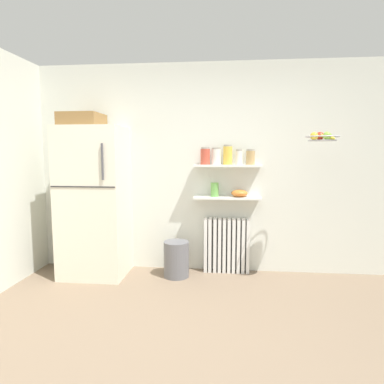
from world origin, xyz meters
The scene contains 15 objects.
ground_plane centered at (0.00, 0.50, 0.00)m, with size 7.04×7.04×0.00m, color #7A6651.
back_wall centered at (0.00, 2.05, 1.30)m, with size 7.04×0.10×2.60m, color silver.
refrigerator centered at (-1.40, 1.68, 0.94)m, with size 0.76×0.67×1.96m.
radiator centered at (0.21, 1.92, 0.34)m, with size 0.57×0.12×0.69m.
wall_shelf_lower centered at (0.21, 1.89, 0.95)m, with size 0.82×0.22×0.03m, color white.
wall_shelf_upper centered at (0.21, 1.89, 1.34)m, with size 0.82×0.22×0.03m, color white.
storage_jar_0 centered at (-0.06, 1.89, 1.46)m, with size 0.12×0.12×0.21m.
storage_jar_1 centered at (0.07, 1.89, 1.46)m, with size 0.11×0.11×0.20m.
storage_jar_2 centered at (0.21, 1.89, 1.47)m, with size 0.11×0.11×0.24m.
storage_jar_3 centered at (0.34, 1.89, 1.45)m, with size 0.08×0.08×0.18m.
storage_jar_4 centered at (0.48, 1.89, 1.45)m, with size 0.11×0.11×0.19m.
vase centered at (0.05, 1.89, 1.05)m, with size 0.10×0.10×0.17m, color #66A84C.
shelf_bowl centered at (0.36, 1.89, 1.01)m, with size 0.20×0.20×0.09m, color orange.
trash_bin centered at (-0.40, 1.70, 0.22)m, with size 0.31×0.31×0.43m, color slate.
hanging_fruit_basket centered at (1.20, 1.48, 1.66)m, with size 0.35×0.35×0.10m.
Camera 1 is at (0.19, -2.23, 1.50)m, focal length 31.59 mm.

